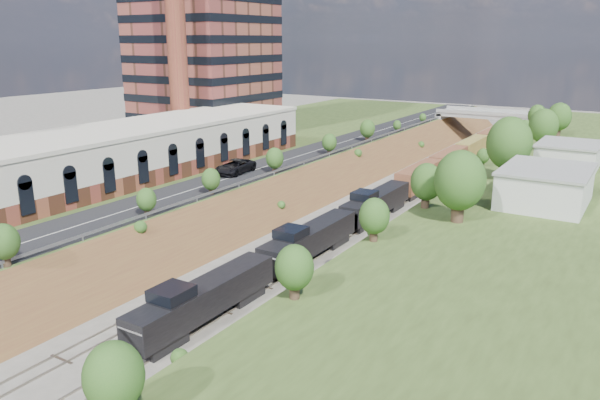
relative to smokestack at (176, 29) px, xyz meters
The scene contains 16 objects.
platform_left 23.05m from the smokestack, 53.13° to the left, with size 44.00×180.00×5.00m, color #394C1F.
embankment_left 35.58m from the smokestack, ahead, with size 7.07×180.00×7.07m, color brown.
embankment_right 53.39m from the smokestack, ahead, with size 7.07×180.00×7.07m, color brown.
rail_left_track 41.86m from the smokestack, ahead, with size 1.58×180.00×0.18m, color gray.
rail_right_track 46.11m from the smokestack, ahead, with size 1.58×180.00×0.18m, color gray.
road 28.88m from the smokestack, 11.04° to the left, with size 8.00×180.00×0.10m, color black.
guardrail 31.59m from the smokestack, ahead, with size 0.10×171.00×0.70m.
commercial_building 25.69m from the smokestack, 66.04° to the right, with size 14.30×62.30×7.00m.
smokestack is the anchor object (origin of this frame).
overpass 77.82m from the smokestack, 61.39° to the left, with size 24.50×8.30×7.40m.
white_building_near 62.29m from the smokestack, ahead, with size 9.00×12.00×4.00m, color silver.
white_building_far 64.31m from the smokestack, 16.97° to the left, with size 8.00×10.00×3.60m, color silver.
tree_right_large 57.52m from the smokestack, 16.80° to the right, with size 5.25×5.25×7.61m.
tree_left_crest 46.95m from the smokestack, 56.09° to the right, with size 2.45×2.45×3.55m.
freight_train 45.94m from the smokestack, 15.17° to the left, with size 2.77×112.37×4.55m.
suv 29.02m from the smokestack, 27.93° to the right, with size 3.23×7.01×1.95m, color black.
Camera 1 is at (33.51, -18.34, 23.49)m, focal length 35.00 mm.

